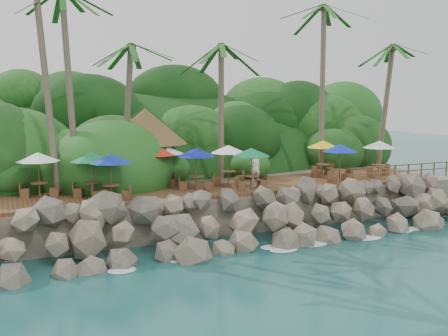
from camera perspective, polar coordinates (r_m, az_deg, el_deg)
name	(u,v)px	position (r m, az deg, el deg)	size (l,w,h in m)	color
ground	(272,251)	(25.74, 5.41, -9.22)	(140.00, 140.00, 0.00)	#19514F
land_base	(173,182)	(39.89, -5.75, -1.53)	(32.00, 25.20, 2.10)	gray
jungle_hill	(148,181)	(47.17, -8.53, -1.41)	(44.80, 28.00, 15.40)	#143811
seawall	(254,220)	(27.14, 3.39, -5.78)	(29.00, 4.00, 2.30)	gray
terrace	(224,188)	(30.46, 0.00, -2.24)	(26.00, 5.00, 0.20)	brown
jungle_foliage	(177,197)	(39.15, -5.28, -3.27)	(44.00, 16.00, 12.00)	#143811
foam_line	(269,249)	(25.98, 5.09, -8.98)	(25.20, 0.80, 0.06)	white
palms	(208,14)	(32.96, -1.82, 16.83)	(29.71, 6.92, 15.04)	brown
palapa	(145,126)	(32.17, -8.78, 4.65)	(5.28, 5.28, 4.60)	brown
dining_clusters	(216,154)	(29.85, -0.95, 1.61)	(23.51, 5.42, 2.40)	brown
railing	(402,170)	(34.67, 19.24, -0.26)	(8.30, 0.10, 1.00)	brown
waiter	(255,168)	(32.07, 3.51, 0.05)	(0.65, 0.43, 1.78)	white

